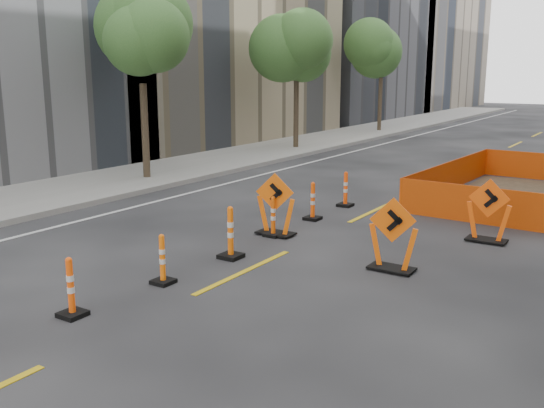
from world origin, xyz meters
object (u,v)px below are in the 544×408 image
Objects in this scene: channelizer_6 at (273,216)px; chevron_sign_center at (393,234)px; channelizer_8 at (346,189)px; chevron_sign_right at (489,211)px; chevron_sign_left at (276,204)px; channelizer_5 at (231,232)px; channelizer_4 at (162,259)px; channelizer_3 at (71,287)px; channelizer_7 at (313,201)px.

chevron_sign_center reaches higher than channelizer_6.
channelizer_8 is 0.69× the size of chevron_sign_right.
channelizer_5 is at bearing -104.47° from chevron_sign_left.
channelizer_8 is 4.52m from chevron_sign_right.
chevron_sign_center reaches higher than channelizer_4.
channelizer_3 is 5.59m from channelizer_6.
channelizer_3 is at bearing -90.87° from channelizer_6.
chevron_sign_center is at bearing 42.65° from channelizer_4.
chevron_sign_right is at bearing 27.23° from channelizer_6.
chevron_sign_right is at bearing -20.11° from channelizer_8.
channelizer_4 is at bearing -93.46° from channelizer_5.
channelizer_6 is at bearing -89.97° from channelizer_8.
channelizer_8 is 0.69× the size of chevron_sign_center.
channelizer_3 is at bearing -94.70° from channelizer_4.
chevron_sign_right is at bearing 50.24° from chevron_sign_center.
channelizer_8 is 5.58m from chevron_sign_center.
chevron_sign_right is (4.32, 7.77, 0.24)m from channelizer_3.
channelizer_4 is 7.46m from channelizer_8.
channelizer_8 is at bearing 90.55° from channelizer_4.
chevron_sign_right reaches higher than channelizer_6.
chevron_sign_center is (3.22, -2.69, 0.22)m from channelizer_7.
chevron_sign_right is at bearing 44.94° from channelizer_5.
chevron_sign_left is at bearing 91.10° from channelizer_4.
channelizer_7 is at bearing 92.90° from channelizer_5.
chevron_sign_center is at bearing -39.86° from channelizer_7.
channelizer_4 is at bearing -133.35° from chevron_sign_right.
channelizer_4 is at bearing -108.76° from chevron_sign_left.
channelizer_5 is 1.09× the size of channelizer_8.
channelizer_6 is 3.33m from chevron_sign_center.
channelizer_8 is at bearing 89.84° from channelizer_7.
channelizer_5 is at bearing 177.74° from chevron_sign_center.
channelizer_4 is at bearing -89.45° from channelizer_8.
channelizer_3 is 7.46m from channelizer_7.
channelizer_4 is at bearing 85.30° from channelizer_3.
chevron_sign_left is (0.08, 5.71, 0.25)m from channelizer_3.
channelizer_3 is 0.89× the size of channelizer_5.
channelizer_8 is at bearing 151.72° from chevron_sign_right.
chevron_sign_left is 3.36m from chevron_sign_center.
chevron_sign_center reaches higher than channelizer_8.
channelizer_3 is 1.87m from channelizer_4.
chevron_sign_right is (4.23, -1.55, 0.22)m from channelizer_8.
channelizer_4 is 3.85m from chevron_sign_left.
chevron_sign_center is (3.30, 4.76, 0.23)m from channelizer_3.
chevron_sign_right is (1.02, 3.01, 0.00)m from chevron_sign_center.
channelizer_8 is (-0.00, 3.73, 0.02)m from channelizer_6.
channelizer_4 is 7.23m from chevron_sign_right.
channelizer_8 is at bearing 90.03° from channelizer_6.
channelizer_5 is at bearing -143.23° from chevron_sign_right.
channelizer_6 is (-0.18, 1.86, -0.07)m from channelizer_5.
channelizer_5 reaches higher than channelizer_3.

